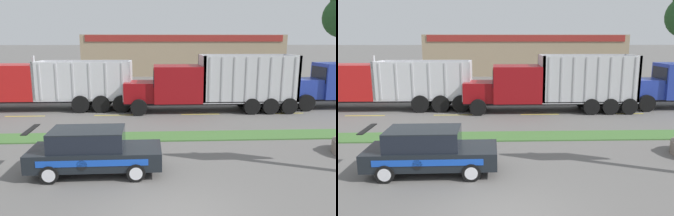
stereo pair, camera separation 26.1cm
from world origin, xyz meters
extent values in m
cube|color=#477538|center=(0.00, 7.60, 0.03)|extent=(120.00, 1.55, 0.06)
cube|color=yellow|center=(-8.25, 12.37, 0.00)|extent=(2.40, 0.14, 0.01)
cube|color=yellow|center=(-2.85, 12.37, 0.00)|extent=(2.40, 0.14, 0.01)
cube|color=yellow|center=(2.55, 12.37, 0.00)|extent=(2.40, 0.14, 0.01)
cube|color=yellow|center=(7.95, 12.37, 0.00)|extent=(2.40, 0.14, 0.01)
cube|color=#23389E|center=(9.57, 14.07, 1.36)|extent=(2.53, 1.91, 1.27)
cube|color=#B7B7BC|center=(8.27, 14.07, 1.36)|extent=(0.06, 1.63, 1.08)
cube|color=black|center=(10.81, 14.07, 2.29)|extent=(0.04, 1.98, 1.04)
cylinder|color=black|center=(9.57, 12.93, 0.55)|extent=(1.09, 0.30, 1.09)
cylinder|color=black|center=(9.57, 15.22, 0.55)|extent=(1.09, 0.30, 1.09)
cube|color=black|center=(3.24, 13.43, 0.59)|extent=(10.95, 1.39, 0.18)
cube|color=maroon|center=(-1.29, 13.43, 1.31)|extent=(1.90, 2.07, 1.25)
cube|color=#B7B7BC|center=(-2.26, 13.43, 1.31)|extent=(0.06, 1.77, 1.06)
cube|color=maroon|center=(1.17, 13.43, 1.82)|extent=(3.01, 2.52, 2.28)
cube|color=black|center=(-0.36, 13.43, 2.22)|extent=(0.04, 2.15, 1.02)
cylinder|color=silver|center=(2.77, 12.61, 2.52)|extent=(0.14, 0.14, 1.39)
cube|color=silver|center=(5.69, 13.43, 0.74)|extent=(6.04, 2.52, 0.12)
cube|color=silver|center=(2.75, 13.43, 2.19)|extent=(0.16, 2.52, 2.89)
cube|color=silver|center=(8.64, 13.43, 2.19)|extent=(0.16, 2.52, 2.89)
cube|color=silver|center=(5.69, 12.25, 2.19)|extent=(6.04, 0.16, 2.89)
cube|color=silver|center=(5.69, 14.62, 2.19)|extent=(6.04, 0.16, 2.89)
cube|color=#B2B2B7|center=(3.05, 12.15, 2.19)|extent=(0.10, 0.04, 2.74)
cube|color=#B2B2B7|center=(3.80, 12.15, 2.19)|extent=(0.10, 0.04, 2.74)
cube|color=#B2B2B7|center=(4.56, 12.15, 2.19)|extent=(0.10, 0.04, 2.74)
cube|color=#B2B2B7|center=(5.32, 12.15, 2.19)|extent=(0.10, 0.04, 2.74)
cube|color=#B2B2B7|center=(6.07, 12.15, 2.19)|extent=(0.10, 0.04, 2.74)
cube|color=#B2B2B7|center=(6.83, 12.15, 2.19)|extent=(0.10, 0.04, 2.74)
cube|color=#B2B2B7|center=(7.58, 12.15, 2.19)|extent=(0.10, 0.04, 2.74)
cube|color=#B2B2B7|center=(8.34, 12.15, 2.19)|extent=(0.10, 0.04, 2.74)
cylinder|color=black|center=(-1.29, 12.19, 0.50)|extent=(1.01, 0.30, 1.01)
cylinder|color=black|center=(-1.29, 14.68, 0.50)|extent=(1.01, 0.30, 1.01)
cylinder|color=black|center=(8.12, 12.19, 0.50)|extent=(1.01, 0.30, 1.01)
cylinder|color=black|center=(8.12, 14.68, 0.50)|extent=(1.01, 0.30, 1.01)
cylinder|color=black|center=(6.93, 12.19, 0.50)|extent=(1.01, 0.30, 1.01)
cylinder|color=black|center=(6.93, 14.68, 0.50)|extent=(1.01, 0.30, 1.01)
cylinder|color=black|center=(5.74, 12.19, 0.50)|extent=(1.01, 0.30, 1.01)
cylinder|color=black|center=(5.74, 14.68, 0.50)|extent=(1.01, 0.30, 1.01)
cube|color=black|center=(-7.59, 14.33, 0.65)|extent=(11.53, 1.28, 0.18)
cube|color=red|center=(-9.50, 14.33, 1.87)|extent=(3.05, 2.32, 2.27)
cylinder|color=silver|center=(-7.87, 13.57, 2.74)|extent=(0.14, 0.14, 1.74)
cube|color=silver|center=(-4.90, 14.33, 0.80)|extent=(6.15, 2.32, 0.12)
cube|color=silver|center=(-7.89, 14.33, 2.01)|extent=(0.16, 2.32, 2.42)
cube|color=silver|center=(-1.91, 14.33, 2.01)|extent=(0.16, 2.32, 2.42)
cube|color=silver|center=(-4.90, 13.25, 2.01)|extent=(6.15, 0.16, 2.42)
cube|color=silver|center=(-4.90, 15.41, 2.01)|extent=(6.15, 0.16, 2.42)
cube|color=#BCBCC1|center=(-7.46, 13.15, 2.01)|extent=(0.10, 0.04, 2.30)
cube|color=#BCBCC1|center=(-6.44, 13.15, 2.01)|extent=(0.10, 0.04, 2.30)
cube|color=#BCBCC1|center=(-5.41, 13.15, 2.01)|extent=(0.10, 0.04, 2.30)
cube|color=#BCBCC1|center=(-4.39, 13.15, 2.01)|extent=(0.10, 0.04, 2.30)
cube|color=#BCBCC1|center=(-3.36, 13.15, 2.01)|extent=(0.10, 0.04, 2.30)
cube|color=#BCBCC1|center=(-2.34, 13.15, 2.01)|extent=(0.10, 0.04, 2.30)
cylinder|color=black|center=(-2.43, 13.19, 0.56)|extent=(1.12, 0.30, 1.12)
cylinder|color=black|center=(-2.43, 15.47, 0.56)|extent=(1.12, 0.30, 1.12)
cylinder|color=black|center=(-3.72, 13.19, 0.56)|extent=(1.12, 0.30, 1.12)
cylinder|color=black|center=(-3.72, 15.47, 0.56)|extent=(1.12, 0.30, 1.12)
cylinder|color=black|center=(-5.02, 13.19, 0.56)|extent=(1.12, 0.30, 1.12)
cylinder|color=black|center=(-5.02, 15.47, 0.56)|extent=(1.12, 0.30, 1.12)
cube|color=black|center=(-2.44, 3.40, 0.61)|extent=(4.52, 1.75, 0.61)
cube|color=black|center=(-2.71, 3.40, 1.23)|extent=(2.49, 1.53, 0.62)
cube|color=black|center=(-2.71, 3.40, 1.57)|extent=(2.49, 1.53, 0.04)
cube|color=black|center=(-4.59, 3.38, 1.61)|extent=(0.21, 1.37, 0.03)
cube|color=blue|center=(-2.43, 2.54, 0.68)|extent=(3.60, 0.05, 0.22)
cylinder|color=black|center=(-2.77, 2.53, 0.61)|extent=(0.34, 0.01, 0.34)
cylinder|color=black|center=(-1.04, 2.61, 0.31)|extent=(0.62, 0.21, 0.61)
cylinder|color=silver|center=(-1.04, 2.50, 0.31)|extent=(0.43, 0.02, 0.43)
cylinder|color=black|center=(-1.06, 4.23, 0.31)|extent=(0.62, 0.21, 0.61)
cylinder|color=silver|center=(-1.06, 4.34, 0.31)|extent=(0.43, 0.02, 0.43)
cylinder|color=black|center=(-3.83, 2.58, 0.31)|extent=(0.62, 0.21, 0.61)
cylinder|color=silver|center=(-3.83, 2.47, 0.31)|extent=(0.43, 0.02, 0.43)
cylinder|color=black|center=(-3.85, 4.20, 0.31)|extent=(0.62, 0.21, 0.61)
cylinder|color=silver|center=(-3.85, 4.31, 0.31)|extent=(0.43, 0.02, 0.43)
cube|color=#9E896B|center=(3.77, 40.00, 2.61)|extent=(26.05, 12.00, 5.22)
cube|color=maroon|center=(3.77, 33.95, 4.77)|extent=(24.75, 0.10, 0.80)
camera|label=1|loc=(-0.51, -7.50, 4.57)|focal=35.00mm
camera|label=2|loc=(-0.25, -7.51, 4.57)|focal=35.00mm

